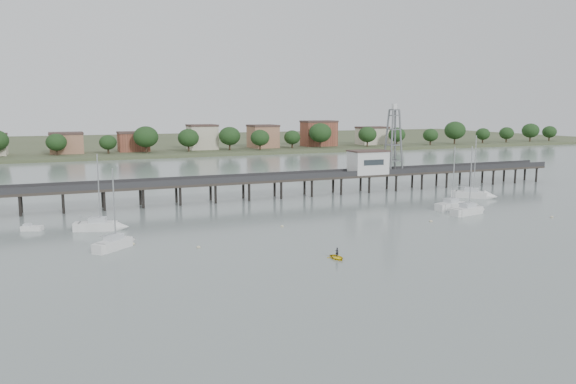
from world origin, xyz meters
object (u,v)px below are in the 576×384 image
Objects in this scene: sailboat_a at (119,243)px; sailboat_b at (105,226)px; sailboat_d at (472,210)px; white_tender at (31,228)px; pier at (262,180)px; lattice_tower at (393,141)px; sailboat_c at (455,205)px; sailboat_e at (478,195)px; yellow_dinghy at (337,259)px.

sailboat_b reaches higher than sailboat_a.
sailboat_d is at bearing 5.50° from sailboat_b.
sailboat_b is at bearing 1.61° from white_tender.
pier is 9.68× the size of lattice_tower.
sailboat_a is 61.32m from sailboat_c.
sailboat_e is at bearing 21.83° from white_tender.
sailboat_e is at bearing -30.59° from sailboat_a.
lattice_tower reaches higher than sailboat_b.
sailboat_d is (-2.76, -29.89, -10.46)m from lattice_tower.
pier is at bearing 121.99° from sailboat_d.
sailboat_a is 0.92× the size of sailboat_b.
pier is 45.72m from white_tender.
pier reaches higher than white_tender.
white_tender is at bearing 156.38° from sailboat_d.
white_tender is at bearing -160.82° from pier.
pier is 10.94× the size of sailboat_e.
lattice_tower is at bearing 34.21° from white_tender.
yellow_dinghy is (-38.76, -47.33, -11.10)m from lattice_tower.
yellow_dinghy is at bearing -160.25° from sailboat_c.
sailboat_d reaches higher than sailboat_b.
sailboat_d is 40.00m from yellow_dinghy.
sailboat_e is 1.11× the size of sailboat_b.
pier is at bearing 127.69° from sailboat_c.
sailboat_d reaches higher than sailboat_a.
lattice_tower is (31.50, 0.00, 7.31)m from pier.
sailboat_b is at bearing 51.80° from sailboat_a.
sailboat_a reaches higher than pier.
sailboat_c reaches higher than pier.
lattice_tower is 76.81m from white_tender.
sailboat_d is (28.74, -29.89, -3.15)m from pier.
white_tender is (-71.80, 14.91, -0.27)m from sailboat_d.
sailboat_d is 0.93× the size of sailboat_e.
sailboat_c is (29.20, -24.67, -3.15)m from pier.
lattice_tower reaches higher than sailboat_d.
pier is 41.58m from sailboat_d.
pier is 45.03m from sailboat_e.
sailboat_e is 5.22× the size of yellow_dinghy.
pier is 57.11× the size of yellow_dinghy.
white_tender is at bearing 174.27° from sailboat_b.
sailboat_b is at bearing 162.70° from sailboat_c.
pier is 37.86m from sailboat_b.
sailboat_a is 19.68m from white_tender.
sailboat_d reaches higher than pier.
sailboat_c is (60.99, 6.43, -0.00)m from sailboat_a.
sailboat_c is at bearing -40.20° from pier.
sailboat_e reaches higher than pier.
sailboat_e is at bearing 29.22° from yellow_dinghy.
lattice_tower is at bearing -15.66° from sailboat_a.
lattice_tower reaches higher than sailboat_e.
sailboat_e is (73.57, 14.62, -0.01)m from sailboat_a.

